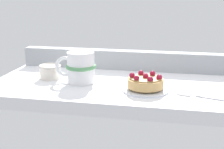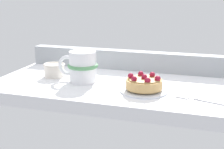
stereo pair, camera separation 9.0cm
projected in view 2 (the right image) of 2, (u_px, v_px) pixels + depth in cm
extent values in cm
cube|color=white|center=(127.00, 89.00, 93.65)|extent=(75.38, 35.90, 3.42)
cube|color=#9EA3A8|center=(140.00, 61.00, 107.08)|extent=(73.87, 4.00, 6.16)
cylinder|color=silver|center=(144.00, 90.00, 85.88)|extent=(12.20, 12.20, 0.98)
cylinder|color=silver|center=(144.00, 91.00, 85.94)|extent=(6.71, 6.71, 0.49)
cylinder|color=tan|center=(144.00, 84.00, 85.45)|extent=(9.38, 9.38, 2.29)
cylinder|color=#AB854F|center=(144.00, 79.00, 85.12)|extent=(8.26, 8.26, 0.30)
sphere|color=maroon|center=(144.00, 77.00, 84.98)|extent=(1.54, 1.54, 1.54)
sphere|color=maroon|center=(158.00, 79.00, 83.56)|extent=(1.58, 1.58, 1.58)
sphere|color=maroon|center=(152.00, 75.00, 87.01)|extent=(1.50, 1.50, 1.50)
sphere|color=maroon|center=(141.00, 74.00, 88.08)|extent=(1.48, 1.48, 1.48)
sphere|color=maroon|center=(131.00, 76.00, 85.73)|extent=(1.46, 1.46, 1.46)
sphere|color=maroon|center=(134.00, 79.00, 83.08)|extent=(1.45, 1.45, 1.45)
sphere|color=maroon|center=(148.00, 81.00, 82.03)|extent=(1.57, 1.57, 1.57)
cylinder|color=white|center=(83.00, 67.00, 93.95)|extent=(7.62, 7.62, 8.80)
torus|color=#569960|center=(83.00, 66.00, 93.88)|extent=(8.72, 8.72, 1.06)
torus|color=white|center=(68.00, 65.00, 95.32)|extent=(5.93, 1.00, 5.93)
cube|color=silver|center=(219.00, 103.00, 76.97)|extent=(10.56, 3.80, 0.60)
cube|color=silver|center=(196.00, 99.00, 79.92)|extent=(1.31, 0.88, 0.60)
cube|color=silver|center=(184.00, 95.00, 82.70)|extent=(3.42, 1.24, 0.60)
cube|color=silver|center=(183.00, 96.00, 82.12)|extent=(3.42, 1.24, 0.60)
cube|color=silver|center=(182.00, 96.00, 81.53)|extent=(3.42, 1.24, 0.60)
cube|color=silver|center=(181.00, 97.00, 80.95)|extent=(3.42, 1.24, 0.60)
cylinder|color=silver|center=(54.00, 71.00, 99.82)|extent=(6.05, 6.05, 3.71)
torus|color=beige|center=(54.00, 65.00, 99.34)|extent=(6.53, 6.53, 0.60)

